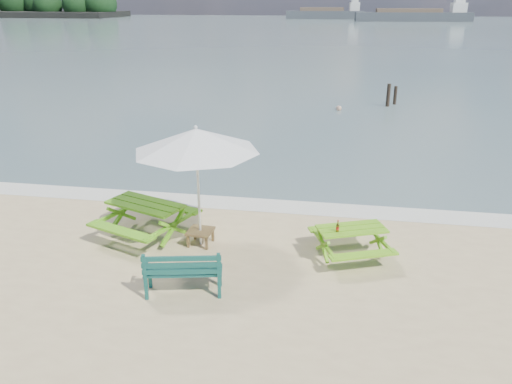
% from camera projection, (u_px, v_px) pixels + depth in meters
% --- Properties ---
extents(sea, '(300.00, 300.00, 0.00)m').
position_uv_depth(sea, '(332.00, 30.00, 87.24)').
color(sea, slate).
rests_on(sea, ground).
extents(foam_strip, '(22.00, 0.90, 0.01)m').
position_uv_depth(foam_strip, '(249.00, 204.00, 13.35)').
color(foam_strip, silver).
rests_on(foam_strip, ground).
extents(picnic_table_left, '(2.33, 2.44, 0.84)m').
position_uv_depth(picnic_table_left, '(146.00, 221.00, 11.41)').
color(picnic_table_left, '#549D17').
rests_on(picnic_table_left, ground).
extents(picnic_table_right, '(1.89, 1.98, 0.68)m').
position_uv_depth(picnic_table_right, '(351.00, 243.00, 10.54)').
color(picnic_table_right, '#64A919').
rests_on(picnic_table_right, ground).
extents(park_bench, '(1.49, 0.76, 0.88)m').
position_uv_depth(park_bench, '(184.00, 280.00, 9.26)').
color(park_bench, '#10433E').
rests_on(park_bench, ground).
extents(side_table, '(0.58, 0.58, 0.35)m').
position_uv_depth(side_table, '(201.00, 237.00, 11.13)').
color(side_table, brown).
rests_on(side_table, ground).
extents(patio_umbrella, '(2.88, 2.88, 2.66)m').
position_uv_depth(patio_umbrella, '(196.00, 140.00, 10.32)').
color(patio_umbrella, silver).
rests_on(patio_umbrella, ground).
extents(beer_bottle, '(0.06, 0.06, 0.25)m').
position_uv_depth(beer_bottle, '(338.00, 228.00, 10.22)').
color(beer_bottle, '#976016').
rests_on(beer_bottle, picnic_table_right).
extents(swimmer, '(0.67, 0.55, 1.58)m').
position_uv_depth(swimmer, '(338.00, 121.00, 24.88)').
color(swimmer, tan).
rests_on(swimmer, ground).
extents(mooring_pilings, '(0.58, 0.78, 1.36)m').
position_uv_depth(mooring_pilings, '(391.00, 97.00, 25.54)').
color(mooring_pilings, black).
rests_on(mooring_pilings, ground).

